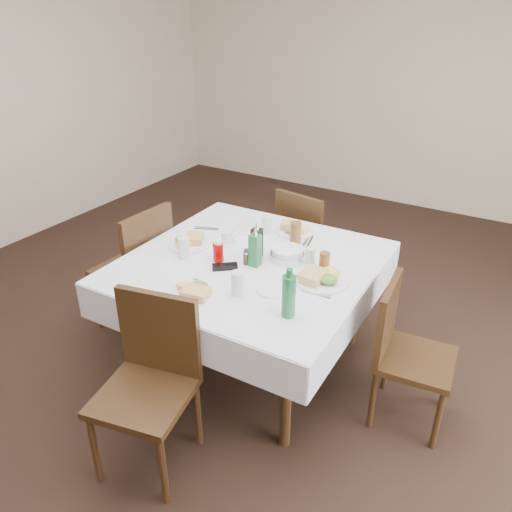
# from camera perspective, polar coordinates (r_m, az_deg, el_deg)

# --- Properties ---
(ground_plane) EXTENTS (7.00, 7.00, 0.00)m
(ground_plane) POSITION_cam_1_polar(r_m,az_deg,el_deg) (3.40, -1.32, -12.55)
(ground_plane) COLOR black
(room_shell) EXTENTS (6.04, 7.04, 2.80)m
(room_shell) POSITION_cam_1_polar(r_m,az_deg,el_deg) (2.65, -1.73, 17.14)
(room_shell) COLOR beige
(room_shell) RESTS_ON ground
(dining_table) EXTENTS (1.47, 1.47, 0.76)m
(dining_table) POSITION_cam_1_polar(r_m,az_deg,el_deg) (3.07, -0.66, -1.76)
(dining_table) COLOR black
(dining_table) RESTS_ON ground
(chair_north) EXTENTS (0.49, 0.49, 0.89)m
(chair_north) POSITION_cam_1_polar(r_m,az_deg,el_deg) (3.95, 5.62, 2.17)
(chair_north) COLOR black
(chair_north) RESTS_ON ground
(chair_south) EXTENTS (0.52, 0.52, 0.93)m
(chair_south) POSITION_cam_1_polar(r_m,az_deg,el_deg) (2.60, -11.86, -12.83)
(chair_south) COLOR black
(chair_south) RESTS_ON ground
(chair_east) EXTENTS (0.44, 0.44, 0.85)m
(chair_east) POSITION_cam_1_polar(r_m,az_deg,el_deg) (2.90, 16.38, -9.73)
(chair_east) COLOR black
(chair_east) RESTS_ON ground
(chair_west) EXTENTS (0.47, 0.47, 0.95)m
(chair_west) POSITION_cam_1_polar(r_m,az_deg,el_deg) (3.57, -13.15, -0.75)
(chair_west) COLOR black
(chair_west) RESTS_ON ground
(meal_north) EXTENTS (0.26, 0.26, 0.06)m
(meal_north) POSITION_cam_1_polar(r_m,az_deg,el_deg) (3.41, 4.31, 3.09)
(meal_north) COLOR white
(meal_north) RESTS_ON dining_table
(meal_south) EXTENTS (0.27, 0.27, 0.06)m
(meal_south) POSITION_cam_1_polar(r_m,az_deg,el_deg) (2.69, -7.05, -4.06)
(meal_south) COLOR white
(meal_south) RESTS_ON dining_table
(meal_east) EXTENTS (0.31, 0.31, 0.07)m
(meal_east) POSITION_cam_1_polar(r_m,az_deg,el_deg) (2.82, 7.37, -2.52)
(meal_east) COLOR white
(meal_east) RESTS_ON dining_table
(meal_west) EXTENTS (0.27, 0.27, 0.06)m
(meal_west) POSITION_cam_1_polar(r_m,az_deg,el_deg) (3.25, -7.67, 1.63)
(meal_west) COLOR white
(meal_west) RESTS_ON dining_table
(side_plate_a) EXTENTS (0.18, 0.18, 0.01)m
(side_plate_a) POSITION_cam_1_polar(r_m,az_deg,el_deg) (3.44, -1.16, 3.10)
(side_plate_a) COLOR white
(side_plate_a) RESTS_ON dining_table
(side_plate_b) EXTENTS (0.18, 0.18, 0.01)m
(side_plate_b) POSITION_cam_1_polar(r_m,az_deg,el_deg) (2.73, 1.84, -3.86)
(side_plate_b) COLOR white
(side_plate_b) RESTS_ON dining_table
(water_n) EXTENTS (0.07, 0.07, 0.12)m
(water_n) POSITION_cam_1_polar(r_m,az_deg,el_deg) (3.37, 1.25, 3.62)
(water_n) COLOR silver
(water_n) RESTS_ON dining_table
(water_s) EXTENTS (0.07, 0.07, 0.14)m
(water_s) POSITION_cam_1_polar(r_m,az_deg,el_deg) (2.66, -2.08, -3.15)
(water_s) COLOR silver
(water_s) RESTS_ON dining_table
(water_e) EXTENTS (0.06, 0.06, 0.11)m
(water_e) POSITION_cam_1_polar(r_m,az_deg,el_deg) (2.97, 6.20, -0.09)
(water_e) COLOR silver
(water_e) RESTS_ON dining_table
(water_w) EXTENTS (0.07, 0.07, 0.13)m
(water_w) POSITION_cam_1_polar(r_m,az_deg,el_deg) (3.08, -8.26, 0.97)
(water_w) COLOR silver
(water_w) RESTS_ON dining_table
(iced_tea_a) EXTENTS (0.07, 0.07, 0.15)m
(iced_tea_a) POSITION_cam_1_polar(r_m,az_deg,el_deg) (3.22, 4.54, 2.61)
(iced_tea_a) COLOR brown
(iced_tea_a) RESTS_ON dining_table
(iced_tea_b) EXTENTS (0.06, 0.06, 0.13)m
(iced_tea_b) POSITION_cam_1_polar(r_m,az_deg,el_deg) (2.90, 7.82, -0.77)
(iced_tea_b) COLOR brown
(iced_tea_b) RESTS_ON dining_table
(bread_basket) EXTENTS (0.21, 0.21, 0.07)m
(bread_basket) POSITION_cam_1_polar(r_m,az_deg,el_deg) (3.04, 3.60, 0.24)
(bread_basket) COLOR silver
(bread_basket) RESTS_ON dining_table
(oil_cruet_dark) EXTENTS (0.06, 0.06, 0.24)m
(oil_cruet_dark) POSITION_cam_1_polar(r_m,az_deg,el_deg) (3.03, 0.10, 1.64)
(oil_cruet_dark) COLOR black
(oil_cruet_dark) RESTS_ON dining_table
(oil_cruet_green) EXTENTS (0.06, 0.06, 0.25)m
(oil_cruet_green) POSITION_cam_1_polar(r_m,az_deg,el_deg) (2.93, -0.10, 0.82)
(oil_cruet_green) COLOR #1F6938
(oil_cruet_green) RESTS_ON dining_table
(ketchup_bottle) EXTENTS (0.06, 0.06, 0.14)m
(ketchup_bottle) POSITION_cam_1_polar(r_m,az_deg,el_deg) (3.01, -4.34, 0.51)
(ketchup_bottle) COLOR #980000
(ketchup_bottle) RESTS_ON dining_table
(salt_shaker) EXTENTS (0.03, 0.03, 0.07)m
(salt_shaker) POSITION_cam_1_polar(r_m,az_deg,el_deg) (3.03, -1.09, 0.16)
(salt_shaker) COLOR white
(salt_shaker) RESTS_ON dining_table
(pepper_shaker) EXTENTS (0.04, 0.04, 0.08)m
(pepper_shaker) POSITION_cam_1_polar(r_m,az_deg,el_deg) (2.97, -1.11, -0.22)
(pepper_shaker) COLOR #40311F
(pepper_shaker) RESTS_ON dining_table
(coffee_mug) EXTENTS (0.12, 0.12, 0.09)m
(coffee_mug) POSITION_cam_1_polar(r_m,az_deg,el_deg) (3.23, -3.29, 2.04)
(coffee_mug) COLOR white
(coffee_mug) RESTS_ON dining_table
(sunglasses) EXTENTS (0.15, 0.13, 0.03)m
(sunglasses) POSITION_cam_1_polar(r_m,az_deg,el_deg) (2.94, -3.58, -1.22)
(sunglasses) COLOR black
(sunglasses) RESTS_ON dining_table
(green_bottle) EXTENTS (0.07, 0.07, 0.27)m
(green_bottle) POSITION_cam_1_polar(r_m,az_deg,el_deg) (2.47, 3.77, -4.53)
(green_bottle) COLOR #1F6938
(green_bottle) RESTS_ON dining_table
(sugar_caddy) EXTENTS (0.10, 0.07, 0.05)m
(sugar_caddy) POSITION_cam_1_polar(r_m,az_deg,el_deg) (2.80, 4.09, -2.57)
(sugar_caddy) COLOR white
(sugar_caddy) RESTS_ON dining_table
(cutlery_n) EXTENTS (0.08, 0.17, 0.01)m
(cutlery_n) POSITION_cam_1_polar(r_m,az_deg,el_deg) (3.28, 5.97, 1.66)
(cutlery_n) COLOR silver
(cutlery_n) RESTS_ON dining_table
(cutlery_s) EXTENTS (0.09, 0.18, 0.01)m
(cutlery_s) POSITION_cam_1_polar(r_m,az_deg,el_deg) (2.80, -8.00, -3.32)
(cutlery_s) COLOR silver
(cutlery_s) RESTS_ON dining_table
(cutlery_e) EXTENTS (0.16, 0.05, 0.01)m
(cutlery_e) POSITION_cam_1_polar(r_m,az_deg,el_deg) (2.71, 7.01, -4.32)
(cutlery_e) COLOR silver
(cutlery_e) RESTS_ON dining_table
(cutlery_w) EXTENTS (0.18, 0.10, 0.01)m
(cutlery_w) POSITION_cam_1_polar(r_m,az_deg,el_deg) (3.46, -5.64, 3.10)
(cutlery_w) COLOR silver
(cutlery_w) RESTS_ON dining_table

